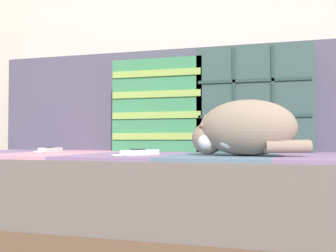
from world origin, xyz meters
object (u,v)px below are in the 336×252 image
couch (187,209)px  sleeping_cat (243,129)px  game_remote_near (50,150)px  throw_pillow_striped (160,106)px  game_remote_far (139,153)px  throw_pillow_quilted (255,100)px

couch → sleeping_cat: bearing=-37.2°
game_remote_near → throw_pillow_striped: bearing=30.9°
game_remote_far → throw_pillow_striped: bearing=99.4°
game_remote_near → game_remote_far: (0.48, -0.23, 0.00)m
throw_pillow_striped → sleeping_cat: bearing=-45.3°
couch → game_remote_near: bearing=180.0°
throw_pillow_striped → sleeping_cat: (0.41, -0.41, -0.12)m
throw_pillow_quilted → throw_pillow_striped: throw_pillow_quilted is taller
couch → game_remote_far: (-0.10, -0.23, 0.22)m
throw_pillow_striped → game_remote_near: bearing=-149.1°
throw_pillow_quilted → game_remote_far: 0.61m
couch → throw_pillow_quilted: bearing=46.4°
sleeping_cat → game_remote_near: sleeping_cat is taller
throw_pillow_quilted → couch: bearing=-133.6°
game_remote_far → couch: bearing=66.2°
throw_pillow_quilted → sleeping_cat: 0.43m
couch → throw_pillow_striped: size_ratio=5.23×
throw_pillow_striped → throw_pillow_quilted: bearing=0.1°
throw_pillow_striped → game_remote_near: (-0.40, -0.24, -0.19)m
throw_pillow_striped → game_remote_far: 0.52m
couch → game_remote_far: 0.33m
sleeping_cat → game_remote_near: 0.83m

